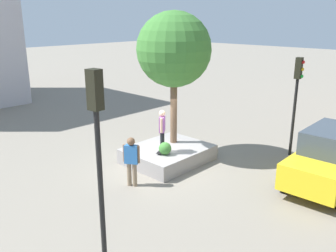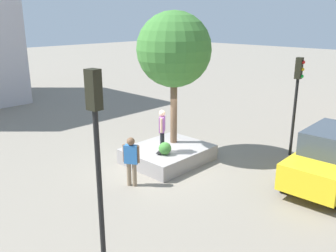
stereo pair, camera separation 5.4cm
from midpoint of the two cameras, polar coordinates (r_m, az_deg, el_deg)
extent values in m
plane|color=gray|center=(14.33, -0.96, -6.39)|extent=(120.00, 120.00, 0.00)
cube|color=gray|center=(14.69, -0.11, -4.50)|extent=(3.20, 2.63, 0.61)
cylinder|color=brown|center=(14.74, 0.80, 2.99)|extent=(0.28, 0.28, 3.03)
sphere|color=#3D7A33|center=(14.36, 0.84, 12.07)|extent=(2.97, 2.97, 2.97)
sphere|color=#3D7A33|center=(13.76, -0.58, -3.58)|extent=(0.49, 0.49, 0.49)
cube|color=black|center=(14.07, -1.01, -3.89)|extent=(0.82, 0.50, 0.02)
sphere|color=beige|center=(14.33, -0.94, -3.65)|extent=(0.06, 0.06, 0.06)
sphere|color=beige|center=(14.27, -0.31, -3.73)|extent=(0.06, 0.06, 0.06)
sphere|color=beige|center=(13.89, -1.73, -4.34)|extent=(0.06, 0.06, 0.06)
sphere|color=beige|center=(13.83, -1.09, -4.43)|extent=(0.06, 0.06, 0.06)
cylinder|color=black|center=(13.85, -1.08, -2.51)|extent=(0.14, 0.14, 0.77)
cylinder|color=black|center=(14.02, -0.97, -2.27)|extent=(0.14, 0.14, 0.77)
cube|color=#8C4C99|center=(13.72, -1.04, 0.30)|extent=(0.46, 0.40, 0.60)
cylinder|color=#D8AD8C|center=(13.50, -1.18, 0.10)|extent=(0.09, 0.09, 0.57)
cylinder|color=#D8AD8C|center=(13.93, -0.90, 0.63)|extent=(0.09, 0.09, 0.57)
sphere|color=#D8AD8C|center=(13.61, -1.05, 2.02)|extent=(0.25, 0.25, 0.25)
cube|color=gold|center=(13.63, 24.11, -5.54)|extent=(4.43, 1.98, 0.87)
cube|color=#38424C|center=(13.55, 24.82, -2.00)|extent=(2.50, 1.70, 0.79)
cylinder|color=black|center=(12.85, 17.99, -8.32)|extent=(0.75, 0.24, 0.74)
cylinder|color=black|center=(15.28, 22.33, -4.70)|extent=(0.75, 0.24, 0.74)
cylinder|color=black|center=(8.28, -10.78, -10.38)|extent=(0.12, 0.12, 3.82)
cube|color=black|center=(7.52, -11.75, 5.66)|extent=(0.27, 0.31, 0.85)
sphere|color=red|center=(7.57, -11.00, 7.66)|extent=(0.14, 0.14, 0.14)
sphere|color=gold|center=(7.62, -10.89, 5.59)|extent=(0.14, 0.14, 0.14)
sphere|color=green|center=(7.68, -10.77, 3.54)|extent=(0.14, 0.14, 0.14)
cylinder|color=black|center=(15.83, 19.21, 1.23)|extent=(0.12, 0.12, 3.29)
cube|color=black|center=(15.44, 19.95, 8.64)|extent=(0.31, 0.27, 0.85)
sphere|color=red|center=(15.36, 20.58, 9.47)|extent=(0.14, 0.14, 0.14)
sphere|color=gold|center=(15.40, 20.47, 8.44)|extent=(0.14, 0.14, 0.14)
sphere|color=green|center=(15.44, 20.37, 7.42)|extent=(0.14, 0.14, 0.14)
cylinder|color=#847056|center=(12.69, -6.29, -7.61)|extent=(0.15, 0.15, 0.84)
cylinder|color=#847056|center=(12.63, -5.43, -7.71)|extent=(0.15, 0.15, 0.84)
cube|color=#2D6BB2|center=(12.37, -5.97, -4.49)|extent=(0.41, 0.51, 0.66)
cylinder|color=brown|center=(12.45, -7.06, -4.30)|extent=(0.10, 0.10, 0.62)
cylinder|color=brown|center=(12.29, -4.87, -4.52)|extent=(0.10, 0.10, 0.62)
sphere|color=brown|center=(12.21, -6.03, -2.45)|extent=(0.27, 0.27, 0.27)
camera|label=1|loc=(0.03, -90.11, -0.03)|focal=38.38mm
camera|label=2|loc=(0.03, 89.89, 0.03)|focal=38.38mm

